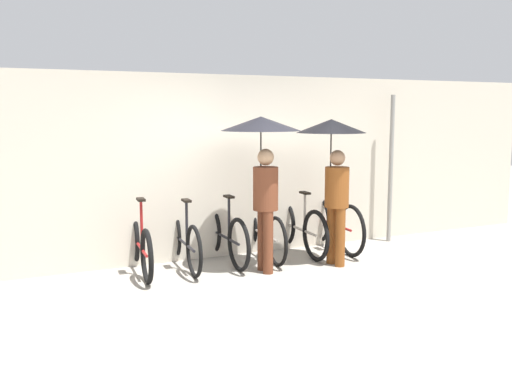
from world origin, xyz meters
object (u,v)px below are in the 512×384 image
(parked_bicycle_2, at_px, (224,235))
(parked_bicycle_1, at_px, (183,241))
(parked_bicycle_3, at_px, (262,232))
(parked_bicycle_5, at_px, (333,223))
(pedestrian_center, at_px, (333,153))
(parked_bicycle_0, at_px, (140,245))
(parked_bicycle_4, at_px, (299,228))
(pedestrian_leading, at_px, (262,149))

(parked_bicycle_2, bearing_deg, parked_bicycle_1, 91.79)
(parked_bicycle_1, distance_m, parked_bicycle_3, 1.17)
(parked_bicycle_5, height_order, pedestrian_center, pedestrian_center)
(parked_bicycle_0, distance_m, parked_bicycle_2, 1.17)
(parked_bicycle_0, distance_m, parked_bicycle_3, 1.76)
(parked_bicycle_3, bearing_deg, parked_bicycle_1, 96.74)
(parked_bicycle_4, xyz_separation_m, pedestrian_leading, (-0.88, -0.59, 1.20))
(parked_bicycle_0, xyz_separation_m, pedestrian_center, (2.45, -0.68, 1.15))
(parked_bicycle_1, xyz_separation_m, pedestrian_center, (1.87, -0.69, 1.15))
(parked_bicycle_0, height_order, pedestrian_center, pedestrian_center)
(pedestrian_leading, bearing_deg, parked_bicycle_1, 147.47)
(parked_bicycle_0, height_order, parked_bicycle_1, parked_bicycle_1)
(parked_bicycle_2, bearing_deg, parked_bicycle_3, -85.41)
(parked_bicycle_1, relative_size, parked_bicycle_3, 0.97)
(pedestrian_leading, bearing_deg, parked_bicycle_3, 65.97)
(parked_bicycle_4, relative_size, pedestrian_leading, 0.87)
(parked_bicycle_0, bearing_deg, parked_bicycle_1, -83.20)
(parked_bicycle_2, distance_m, pedestrian_center, 1.85)
(parked_bicycle_5, relative_size, pedestrian_center, 0.90)
(pedestrian_leading, bearing_deg, parked_bicycle_5, 22.76)
(parked_bicycle_0, height_order, pedestrian_leading, pedestrian_leading)
(parked_bicycle_2, xyz_separation_m, parked_bicycle_5, (1.76, -0.01, 0.02))
(parked_bicycle_1, bearing_deg, parked_bicycle_5, -86.26)
(parked_bicycle_0, height_order, parked_bicycle_2, same)
(parked_bicycle_0, distance_m, pedestrian_center, 2.79)
(parked_bicycle_4, relative_size, pedestrian_center, 0.89)
(parked_bicycle_3, bearing_deg, parked_bicycle_2, 98.14)
(parked_bicycle_0, relative_size, parked_bicycle_5, 0.97)
(parked_bicycle_3, xyz_separation_m, parked_bicycle_5, (1.17, -0.05, 0.03))
(parked_bicycle_0, bearing_deg, parked_bicycle_2, -83.66)
(parked_bicycle_3, relative_size, pedestrian_leading, 0.89)
(parked_bicycle_0, xyz_separation_m, parked_bicycle_2, (1.17, 0.03, 0.01))
(parked_bicycle_2, distance_m, pedestrian_leading, 1.37)
(parked_bicycle_4, bearing_deg, parked_bicycle_3, 89.21)
(parked_bicycle_0, relative_size, parked_bicycle_3, 0.96)
(parked_bicycle_1, height_order, pedestrian_leading, pedestrian_leading)
(parked_bicycle_5, bearing_deg, pedestrian_leading, 115.19)
(parked_bicycle_2, relative_size, parked_bicycle_3, 0.98)
(pedestrian_leading, xyz_separation_m, pedestrian_center, (0.99, -0.11, -0.07))
(pedestrian_center, bearing_deg, parked_bicycle_5, 49.60)
(parked_bicycle_5, bearing_deg, parked_bicycle_2, 93.22)
(parked_bicycle_2, height_order, parked_bicycle_5, parked_bicycle_5)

